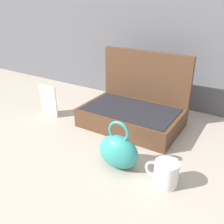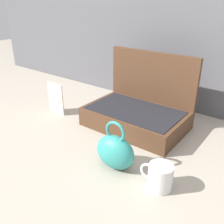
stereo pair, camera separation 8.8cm
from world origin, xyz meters
name	(u,v)px [view 1 (the left image)]	position (x,y,z in m)	size (l,w,h in m)	color
ground_plane	(120,148)	(0.00, 0.00, 0.00)	(6.00, 6.00, 0.00)	#9E9384
open_suitcase	(134,110)	(-0.05, 0.23, 0.08)	(0.47, 0.31, 0.35)	#4C301E
teal_pouch_handbag	(118,151)	(0.06, -0.11, 0.07)	(0.16, 0.09, 0.20)	teal
coffee_mug	(165,173)	(0.25, -0.11, 0.05)	(0.12, 0.08, 0.09)	silver
info_card_left	(48,101)	(-0.49, 0.08, 0.09)	(0.11, 0.01, 0.17)	beige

